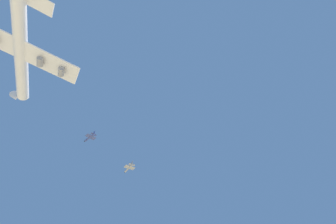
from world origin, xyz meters
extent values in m
cylinder|color=white|center=(45.51, 133.04, 109.20)|extent=(67.73, 21.29, 6.40)
cone|color=white|center=(79.86, 145.38, 109.20)|extent=(6.22, 7.04, 6.08)
cube|color=white|center=(43.58, 132.48, 108.25)|extent=(31.46, 60.20, 8.08)
cylinder|color=gray|center=(50.88, 112.18, 103.40)|extent=(5.54, 4.03, 3.00)
cylinder|color=gray|center=(47.19, 122.45, 104.73)|extent=(5.54, 4.03, 3.00)
cylinder|color=#38478C|center=(127.68, 106.81, 119.66)|extent=(11.24, 9.08, 1.50)
cone|color=black|center=(133.64, 111.37, 119.66)|extent=(2.50, 2.41, 1.50)
cube|color=#38478C|center=(126.49, 105.90, 119.46)|extent=(8.35, 9.03, 0.24)
cube|color=#38478C|center=(123.31, 103.48, 121.61)|extent=(2.03, 1.62, 2.60)
cube|color=#38478C|center=(123.31, 103.48, 119.86)|extent=(4.50, 5.03, 0.20)
cylinder|color=#999EA3|center=(134.48, 72.83, 99.01)|extent=(12.55, 6.47, 1.50)
cone|color=black|center=(141.38, 75.76, 99.01)|extent=(2.43, 2.16, 1.50)
cube|color=#999EA3|center=(133.10, 72.24, 98.81)|extent=(7.18, 9.08, 0.24)
cube|color=#999EA3|center=(129.42, 70.67, 100.96)|extent=(2.29, 1.12, 2.60)
cube|color=#999EA3|center=(129.42, 70.67, 99.21)|extent=(3.72, 5.20, 0.20)
camera|label=1|loc=(-30.89, 68.80, 2.66)|focal=25.15mm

